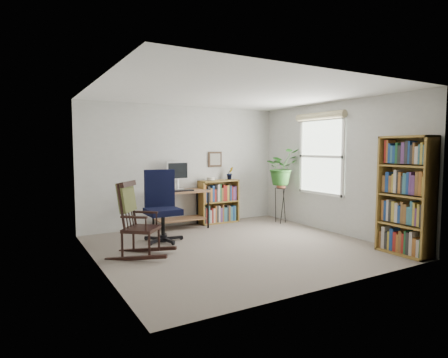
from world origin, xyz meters
TOP-DOWN VIEW (x-y plane):
  - floor at (0.00, 0.00)m, footprint 4.20×4.00m
  - ceiling at (0.00, 0.00)m, footprint 4.20×4.00m
  - wall_back at (0.00, 2.00)m, footprint 4.20×0.00m
  - wall_front at (0.00, -2.00)m, footprint 4.20×0.00m
  - wall_left at (-2.10, 0.00)m, footprint 0.00×4.00m
  - wall_right at (2.10, 0.00)m, footprint 0.00×4.00m
  - window at (2.06, 0.30)m, footprint 0.12×1.20m
  - desk at (-0.22, 1.70)m, footprint 1.03×0.57m
  - monitor at (-0.22, 1.84)m, footprint 0.46×0.16m
  - keyboard at (-0.22, 1.58)m, footprint 0.40×0.15m
  - office_chair at (-0.89, 0.90)m, footprint 0.75×0.75m
  - rocking_chair at (-1.46, 0.24)m, footprint 1.10×1.05m
  - low_bookshelf at (0.69, 1.82)m, footprint 0.85×0.28m
  - tall_bookshelf at (1.92, -1.58)m, footprint 0.33×0.76m
  - plant_stand at (1.80, 1.16)m, footprint 0.31×0.31m
  - spider_plant at (1.80, 1.16)m, footprint 1.69×1.88m
  - potted_plant_small at (0.97, 1.83)m, footprint 0.13×0.24m
  - framed_picture at (0.69, 1.97)m, footprint 0.32×0.04m

SIDE VIEW (x-z plane):
  - floor at x=0.00m, z-range 0.00..0.00m
  - desk at x=-0.22m, z-range 0.00..0.74m
  - plant_stand at x=1.80m, z-range 0.00..0.86m
  - low_bookshelf at x=0.69m, z-range 0.00..0.90m
  - rocking_chair at x=-1.46m, z-range 0.00..1.11m
  - office_chair at x=-0.89m, z-range 0.00..1.22m
  - keyboard at x=-0.22m, z-range 0.74..0.77m
  - tall_bookshelf at x=1.92m, z-range 0.00..1.74m
  - potted_plant_small at x=0.97m, z-range 0.90..1.00m
  - monitor at x=-0.22m, z-range 0.74..1.30m
  - wall_back at x=0.00m, z-range 0.00..2.40m
  - wall_front at x=0.00m, z-range 0.00..2.40m
  - wall_left at x=-2.10m, z-range 0.00..2.40m
  - wall_right at x=2.10m, z-range 0.00..2.40m
  - framed_picture at x=0.69m, z-range 1.17..1.49m
  - window at x=2.06m, z-range 0.65..2.15m
  - spider_plant at x=1.80m, z-range 0.80..2.26m
  - ceiling at x=0.00m, z-range 2.40..2.40m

